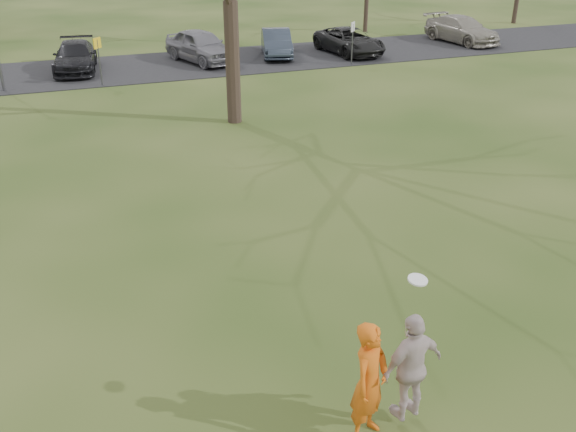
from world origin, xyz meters
The scene contains 11 objects.
ground centered at (0.00, 0.00, 0.00)m, with size 120.00×120.00×0.00m, color #1E380F.
parking_strip centered at (0.00, 25.00, 0.02)m, with size 62.00×6.50×0.04m, color black.
player_defender centered at (-0.39, -0.37, 0.96)m, with size 0.70×0.46×1.91m, color #DA5C11.
car_3 centered at (-2.86, 25.26, 0.70)m, with size 1.85×4.56×1.32m, color black.
car_4 centered at (3.18, 25.15, 0.83)m, with size 1.87×4.66×1.59m, color slate.
car_5 centered at (7.19, 25.20, 0.71)m, with size 1.43×4.09×1.35m, color #2D3644.
car_6 centered at (11.03, 24.49, 0.69)m, with size 2.17×4.71×1.31m, color black.
car_7 centered at (18.47, 25.14, 0.76)m, with size 2.01×4.95×1.44m, color gray.
catching_play centered at (0.25, -0.41, 1.07)m, with size 1.08×0.59×2.37m.
sign_yellow centered at (-2.00, 22.00, 1.45)m, with size 0.35×0.35×2.08m.
sign_white centered at (10.00, 22.00, 1.45)m, with size 0.35×0.35×2.08m.
Camera 1 is at (-3.90, -6.55, 6.92)m, focal length 39.58 mm.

